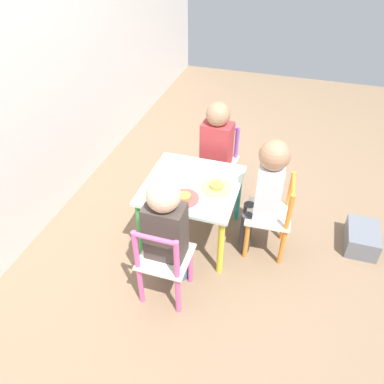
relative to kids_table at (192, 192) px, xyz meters
name	(u,v)px	position (x,y,z in m)	size (l,w,h in m)	color
ground_plane	(192,234)	(0.00, 0.00, -0.36)	(6.00, 6.00, 0.00)	#7F664C
house_wall	(4,12)	(0.00, 1.01, 0.94)	(6.00, 0.06, 2.60)	silver
kids_table	(192,192)	(0.00, 0.00, 0.00)	(0.56, 0.56, 0.42)	silver
chair_pink	(164,262)	(-0.49, 0.00, -0.10)	(0.26, 0.26, 0.53)	silver
chair_orange	(272,217)	(0.03, -0.49, -0.10)	(0.27, 0.27, 0.53)	silver
chair_purple	(218,163)	(0.49, -0.04, -0.10)	(0.28, 0.28, 0.53)	silver
child_left	(166,227)	(-0.43, 0.00, 0.10)	(0.22, 0.20, 0.77)	#4C608E
child_front	(266,188)	(0.02, -0.43, 0.11)	(0.21, 0.22, 0.78)	#38383D
child_right	(216,145)	(0.43, -0.04, 0.09)	(0.22, 0.21, 0.75)	#38383D
plate_left	(184,198)	(-0.15, 0.00, 0.07)	(0.17, 0.17, 0.03)	#E54C47
plate_front	(216,187)	(0.00, -0.15, 0.07)	(0.18, 0.18, 0.03)	#EADB66
storage_bin	(362,238)	(0.22, -1.06, -0.29)	(0.27, 0.19, 0.14)	slate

